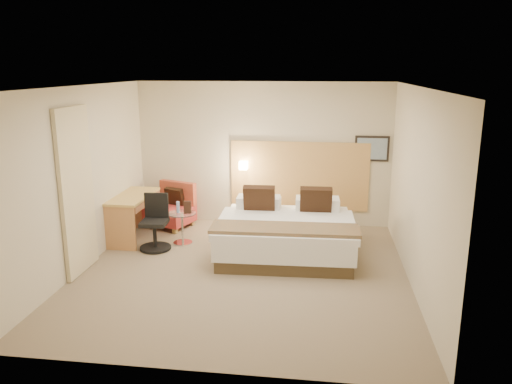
# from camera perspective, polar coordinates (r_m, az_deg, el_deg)

# --- Properties ---
(floor) EXTENTS (4.80, 5.00, 0.02)m
(floor) POSITION_cam_1_polar(r_m,az_deg,el_deg) (7.49, -1.55, -9.24)
(floor) COLOR #7F6D55
(floor) RESTS_ON ground
(ceiling) EXTENTS (4.80, 5.00, 0.02)m
(ceiling) POSITION_cam_1_polar(r_m,az_deg,el_deg) (6.88, -1.71, 12.04)
(ceiling) COLOR white
(ceiling) RESTS_ON floor
(wall_back) EXTENTS (4.80, 0.02, 2.70)m
(wall_back) POSITION_cam_1_polar(r_m,az_deg,el_deg) (9.50, 0.79, 4.38)
(wall_back) COLOR beige
(wall_back) RESTS_ON floor
(wall_front) EXTENTS (4.80, 0.02, 2.70)m
(wall_front) POSITION_cam_1_polar(r_m,az_deg,el_deg) (4.70, -6.52, -6.02)
(wall_front) COLOR beige
(wall_front) RESTS_ON floor
(wall_left) EXTENTS (0.02, 5.00, 2.70)m
(wall_left) POSITION_cam_1_polar(r_m,az_deg,el_deg) (7.81, -19.37, 1.42)
(wall_left) COLOR beige
(wall_left) RESTS_ON floor
(wall_right) EXTENTS (0.02, 5.00, 2.70)m
(wall_right) POSITION_cam_1_polar(r_m,az_deg,el_deg) (7.10, 17.97, 0.31)
(wall_right) COLOR beige
(wall_right) RESTS_ON floor
(headboard_panel) EXTENTS (2.60, 0.04, 1.30)m
(headboard_panel) POSITION_cam_1_polar(r_m,az_deg,el_deg) (9.48, 4.96, 1.84)
(headboard_panel) COLOR tan
(headboard_panel) RESTS_ON wall_back
(art_frame) EXTENTS (0.62, 0.03, 0.47)m
(art_frame) POSITION_cam_1_polar(r_m,az_deg,el_deg) (9.42, 13.10, 4.86)
(art_frame) COLOR black
(art_frame) RESTS_ON wall_back
(art_canvas) EXTENTS (0.54, 0.01, 0.39)m
(art_canvas) POSITION_cam_1_polar(r_m,az_deg,el_deg) (9.40, 13.11, 4.84)
(art_canvas) COLOR #768DA2
(art_canvas) RESTS_ON wall_back
(lamp_arm) EXTENTS (0.02, 0.12, 0.02)m
(lamp_arm) POSITION_cam_1_polar(r_m,az_deg,el_deg) (9.49, -1.38, 3.14)
(lamp_arm) COLOR silver
(lamp_arm) RESTS_ON wall_back
(lamp_shade) EXTENTS (0.15, 0.15, 0.15)m
(lamp_shade) POSITION_cam_1_polar(r_m,az_deg,el_deg) (9.44, -1.44, 3.07)
(lamp_shade) COLOR #FFEDC6
(lamp_shade) RESTS_ON wall_back
(curtain) EXTENTS (0.06, 0.90, 2.42)m
(curtain) POSITION_cam_1_polar(r_m,az_deg,el_deg) (7.60, -19.79, 0.04)
(curtain) COLOR beige
(curtain) RESTS_ON wall_left
(bottle_a) EXTENTS (0.06, 0.06, 0.19)m
(bottle_a) POSITION_cam_1_polar(r_m,az_deg,el_deg) (8.60, -8.91, -1.73)
(bottle_a) COLOR #9CB7F1
(bottle_a) RESTS_ON side_table
(menu_folder) EXTENTS (0.13, 0.06, 0.21)m
(menu_folder) POSITION_cam_1_polar(r_m,az_deg,el_deg) (8.54, -7.84, -1.73)
(menu_folder) COLOR #341D15
(menu_folder) RESTS_ON side_table
(bed) EXTENTS (2.22, 2.16, 1.05)m
(bed) POSITION_cam_1_polar(r_m,az_deg,el_deg) (8.18, 3.48, -4.57)
(bed) COLOR #473823
(bed) RESTS_ON floor
(lounge_chair) EXTENTS (0.96, 0.90, 0.82)m
(lounge_chair) POSITION_cam_1_polar(r_m,az_deg,el_deg) (9.61, -9.61, -1.96)
(lounge_chair) COLOR #9C7949
(lounge_chair) RESTS_ON floor
(side_table) EXTENTS (0.54, 0.54, 0.54)m
(side_table) POSITION_cam_1_polar(r_m,az_deg,el_deg) (8.65, -8.42, -3.92)
(side_table) COLOR silver
(side_table) RESTS_ON floor
(desk) EXTENTS (0.59, 1.27, 0.79)m
(desk) POSITION_cam_1_polar(r_m,az_deg,el_deg) (8.96, -13.77, -1.40)
(desk) COLOR tan
(desk) RESTS_ON floor
(desk_chair) EXTENTS (0.55, 0.55, 0.91)m
(desk_chair) POSITION_cam_1_polar(r_m,az_deg,el_deg) (8.46, -11.44, -3.93)
(desk_chair) COLOR black
(desk_chair) RESTS_ON floor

